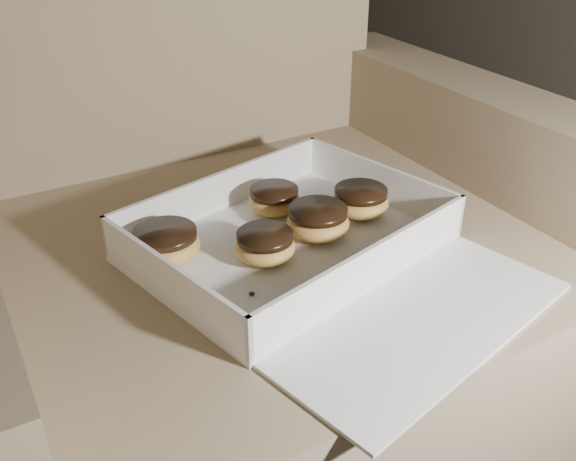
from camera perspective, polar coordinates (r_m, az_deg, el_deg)
The scene contains 11 objects.
armchair at distance 0.99m, azimuth -3.91°, elevation -4.90°, with size 0.91×0.77×0.95m.
bakery_box at distance 0.81m, azimuth 2.09°, elevation -1.85°, with size 0.46×0.51×0.06m.
donut_a at distance 0.79m, azimuth -2.05°, elevation -1.32°, with size 0.08×0.08×0.04m.
donut_b at distance 0.90m, azimuth -1.24°, elevation 2.78°, with size 0.07×0.07×0.04m.
donut_c at distance 0.84m, azimuth 2.67°, elevation 0.86°, with size 0.08×0.08×0.04m.
donut_d at distance 0.90m, azimuth 6.45°, elevation 2.64°, with size 0.08×0.08×0.04m.
donut_e at distance 0.81m, azimuth -10.79°, elevation -1.19°, with size 0.08×0.08×0.04m.
crumb_a at distance 0.74m, azimuth -3.24°, elevation -5.63°, with size 0.01×0.01×0.00m, color black.
crumb_b at distance 0.73m, azimuth 2.97°, elevation -6.48°, with size 0.01×0.01×0.00m, color black.
crumb_c at distance 0.72m, azimuth -0.87°, elevation -6.72°, with size 0.01×0.01×0.00m, color black.
crumb_d at distance 0.70m, azimuth -5.14°, elevation -7.85°, with size 0.01×0.01×0.00m, color black.
Camera 1 is at (0.20, -0.93, 0.87)m, focal length 40.00 mm.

